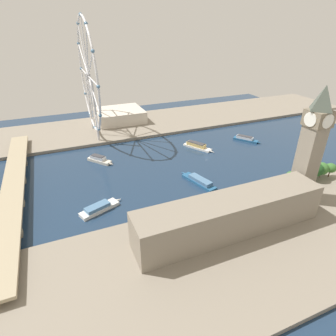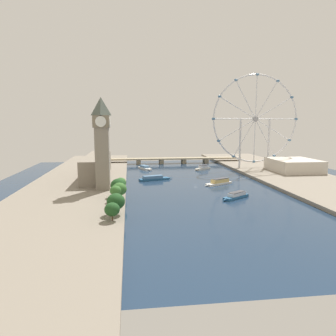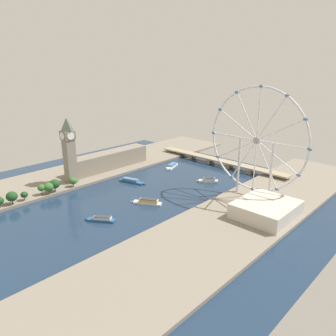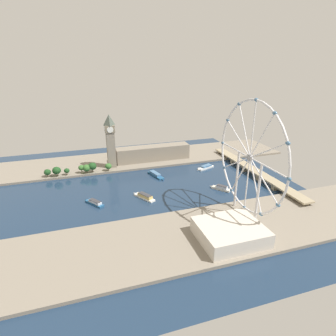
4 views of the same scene
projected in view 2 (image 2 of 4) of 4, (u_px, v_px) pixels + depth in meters
The scene contains 14 objects.
ground_plane at pixel (196, 185), 300.54m from camera, with size 394.03×394.03×0.00m, color #1E334C.
riverbank_left at pixel (77, 186), 286.45m from camera, with size 90.00×520.00×3.00m, color gray.
riverbank_right at pixel (304, 180), 314.19m from camera, with size 90.00×520.00×3.00m, color gray.
clock_tower at pixel (102, 142), 259.62m from camera, with size 14.30×14.30×77.57m.
parliament_block at pixel (97, 166), 326.80m from camera, with size 22.00×115.15×22.54m, color gray.
tree_row_embankment at pixel (117, 192), 219.04m from camera, with size 12.59×90.13×14.16m.
ferris_wheel at pixel (255, 120), 387.48m from camera, with size 112.78×3.20×117.03m.
riverside_hall at pixel (294, 165), 364.08m from camera, with size 48.96×55.50×14.09m, color beige.
river_bridge at pixel (173, 159), 457.95m from camera, with size 206.03×15.00×8.24m.
tour_boat_0 at pixel (203, 168), 396.26m from camera, with size 24.36×20.68×6.14m.
tour_boat_1 at pixel (236, 196), 245.14m from camera, with size 27.17×20.54×5.20m.
tour_boat_2 at pixel (145, 168), 400.52m from camera, with size 16.85×31.15×4.78m.
tour_boat_3 at pixel (219, 182), 301.17m from camera, with size 32.45×20.89×5.85m.
tour_boat_4 at pixel (154, 178), 323.92m from camera, with size 37.36×15.97×4.91m.
Camera 2 is at (-63.57, -289.39, 59.33)m, focal length 33.10 mm.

